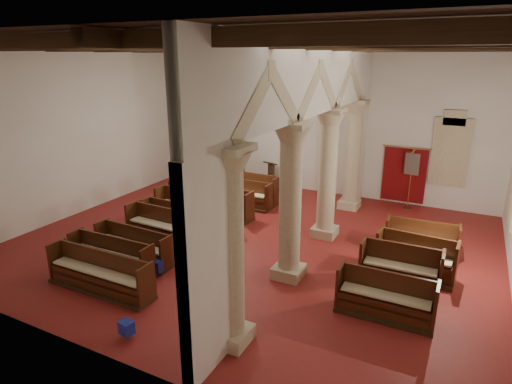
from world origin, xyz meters
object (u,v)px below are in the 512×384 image
(lectern, at_px, (271,177))
(nave_pew_0, at_px, (100,278))
(pipe_organ, at_px, (221,152))
(processional_banner, at_px, (409,188))
(aisle_pew_0, at_px, (385,303))

(lectern, relative_size, nave_pew_0, 0.41)
(lectern, bearing_deg, nave_pew_0, -77.72)
(pipe_organ, bearing_deg, processional_banner, -0.05)
(processional_banner, distance_m, nave_pew_0, 11.37)
(processional_banner, bearing_deg, nave_pew_0, -114.39)
(processional_banner, bearing_deg, pipe_organ, -173.40)
(pipe_organ, bearing_deg, lectern, -0.25)
(nave_pew_0, bearing_deg, processional_banner, 58.83)
(processional_banner, relative_size, aisle_pew_0, 1.08)
(pipe_organ, relative_size, nave_pew_0, 1.47)
(pipe_organ, distance_m, aisle_pew_0, 11.83)
(lectern, height_order, processional_banner, processional_banner)
(pipe_organ, distance_m, nave_pew_0, 10.10)
(processional_banner, relative_size, nave_pew_0, 0.77)
(pipe_organ, height_order, aisle_pew_0, pipe_organ)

